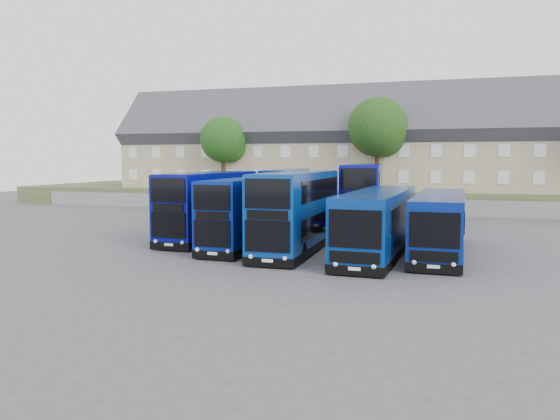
{
  "coord_description": "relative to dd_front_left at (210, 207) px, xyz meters",
  "views": [
    {
      "loc": [
        8.74,
        -28.18,
        5.18
      ],
      "look_at": [
        -0.76,
        2.44,
        2.2
      ],
      "focal_mm": 35.0,
      "sensor_mm": 36.0,
      "label": 1
    }
  ],
  "objects": [
    {
      "name": "ground",
      "position": [
        6.14,
        -4.32,
        -2.11
      ],
      "size": [
        120.0,
        120.0,
        0.0
      ],
      "primitive_type": "plane",
      "color": "#47474C",
      "rests_on": "ground"
    },
    {
      "name": "retaining_wall",
      "position": [
        6.14,
        19.68,
        -1.36
      ],
      "size": [
        70.0,
        0.4,
        1.5
      ],
      "primitive_type": "cube",
      "color": "slate",
      "rests_on": "ground"
    },
    {
      "name": "earth_bank",
      "position": [
        6.14,
        29.68,
        -1.11
      ],
      "size": [
        80.0,
        20.0,
        2.0
      ],
      "primitive_type": "cube",
      "color": "#424829",
      "rests_on": "ground"
    },
    {
      "name": "terrace_row",
      "position": [
        12.14,
        25.68,
        4.49
      ],
      "size": [
        66.0,
        10.4,
        11.2
      ],
      "color": "tan",
      "rests_on": "earth_bank"
    },
    {
      "name": "dd_front_left",
      "position": [
        0.0,
        0.0,
        0.0
      ],
      "size": [
        2.68,
        10.86,
        4.29
      ],
      "rotation": [
        0.0,
        0.0,
        -0.02
      ],
      "color": "#060B7B",
      "rests_on": "ground"
    },
    {
      "name": "dd_front_mid",
      "position": [
        3.48,
        -2.26,
        -0.13
      ],
      "size": [
        2.42,
        10.19,
        4.03
      ],
      "rotation": [
        0.0,
        0.0,
        -0.01
      ],
      "color": "navy",
      "rests_on": "ground"
    },
    {
      "name": "dd_front_right",
      "position": [
        6.7,
        -2.8,
        0.07
      ],
      "size": [
        2.67,
        11.19,
        4.43
      ],
      "rotation": [
        0.0,
        0.0,
        0.01
      ],
      "color": "navy",
      "rests_on": "ground"
    },
    {
      "name": "dd_rear_left",
      "position": [
        1.53,
        12.35,
        -0.0
      ],
      "size": [
        3.54,
        10.98,
        4.29
      ],
      "rotation": [
        0.0,
        0.0,
        0.1
      ],
      "color": "navy",
      "rests_on": "ground"
    },
    {
      "name": "dd_rear_right",
      "position": [
        8.43,
        10.5,
        0.23
      ],
      "size": [
        3.82,
        12.16,
        4.76
      ],
      "rotation": [
        0.0,
        0.0,
        0.09
      ],
      "color": "#07088A",
      "rests_on": "ground"
    },
    {
      "name": "coach_east_a",
      "position": [
        11.26,
        -2.74,
        -0.41
      ],
      "size": [
        3.16,
        12.78,
        3.47
      ],
      "rotation": [
        0.0,
        0.0,
        -0.04
      ],
      "color": "navy",
      "rests_on": "ground"
    },
    {
      "name": "coach_east_b",
      "position": [
        14.46,
        -1.54,
        -0.5
      ],
      "size": [
        2.83,
        12.1,
        3.29
      ],
      "rotation": [
        0.0,
        0.0,
        -0.03
      ],
      "color": "navy",
      "rests_on": "ground"
    },
    {
      "name": "tree_west",
      "position": [
        -7.72,
        20.77,
        4.94
      ],
      "size": [
        4.8,
        4.8,
        7.65
      ],
      "color": "#382314",
      "rests_on": "earth_bank"
    },
    {
      "name": "tree_mid",
      "position": [
        8.29,
        21.27,
        5.96
      ],
      "size": [
        5.76,
        5.76,
        9.18
      ],
      "color": "#382314",
      "rests_on": "earth_bank"
    }
  ]
}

